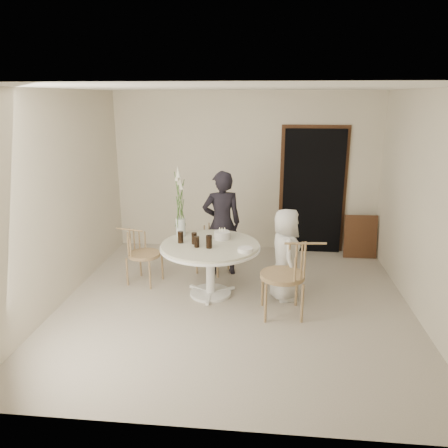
# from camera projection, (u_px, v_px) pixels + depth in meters

# --- Properties ---
(ground) EXTENTS (4.50, 4.50, 0.00)m
(ground) POSITION_uv_depth(u_px,v_px,m) (235.00, 304.00, 5.70)
(ground) COLOR beige
(ground) RESTS_ON ground
(room_shell) EXTENTS (4.50, 4.50, 4.50)m
(room_shell) POSITION_uv_depth(u_px,v_px,m) (236.00, 182.00, 5.25)
(room_shell) COLOR white
(room_shell) RESTS_ON ground
(doorway) EXTENTS (1.00, 0.10, 2.10)m
(doorway) POSITION_uv_depth(u_px,v_px,m) (313.00, 192.00, 7.38)
(doorway) COLOR black
(doorway) RESTS_ON ground
(door_trim) EXTENTS (1.12, 0.03, 2.22)m
(door_trim) POSITION_uv_depth(u_px,v_px,m) (313.00, 188.00, 7.41)
(door_trim) COLOR #522F1C
(door_trim) RESTS_ON ground
(table) EXTENTS (1.33, 1.33, 0.73)m
(table) POSITION_uv_depth(u_px,v_px,m) (210.00, 252.00, 5.80)
(table) COLOR white
(table) RESTS_ON ground
(picture_frame) EXTENTS (0.54, 0.18, 0.72)m
(picture_frame) POSITION_uv_depth(u_px,v_px,m) (360.00, 237.00, 7.27)
(picture_frame) COLOR #522F1C
(picture_frame) RESTS_ON ground
(chair_far) EXTENTS (0.54, 0.56, 0.78)m
(chair_far) POSITION_uv_depth(u_px,v_px,m) (216.00, 238.00, 6.71)
(chair_far) COLOR tan
(chair_far) RESTS_ON ground
(chair_right) EXTENTS (0.60, 0.56, 0.95)m
(chair_right) POSITION_uv_depth(u_px,v_px,m) (294.00, 268.00, 5.28)
(chair_right) COLOR tan
(chair_right) RESTS_ON ground
(chair_left) EXTENTS (0.54, 0.51, 0.80)m
(chair_left) POSITION_uv_depth(u_px,v_px,m) (137.00, 248.00, 6.26)
(chair_left) COLOR tan
(chair_left) RESTS_ON ground
(girl) EXTENTS (0.66, 0.52, 1.58)m
(girl) POSITION_uv_depth(u_px,v_px,m) (222.00, 223.00, 6.48)
(girl) COLOR black
(girl) RESTS_ON ground
(boy) EXTENTS (0.49, 0.66, 1.23)m
(boy) POSITION_uv_depth(u_px,v_px,m) (285.00, 255.00, 5.71)
(boy) COLOR silver
(boy) RESTS_ON ground
(birthday_cake) EXTENTS (0.22, 0.22, 0.16)m
(birthday_cake) POSITION_uv_depth(u_px,v_px,m) (222.00, 235.00, 5.96)
(birthday_cake) COLOR silver
(birthday_cake) RESTS_ON table
(cola_tumbler_a) EXTENTS (0.08, 0.08, 0.15)m
(cola_tumbler_a) POSITION_uv_depth(u_px,v_px,m) (197.00, 242.00, 5.63)
(cola_tumbler_a) COLOR black
(cola_tumbler_a) RESTS_ON table
(cola_tumbler_b) EXTENTS (0.09, 0.09, 0.17)m
(cola_tumbler_b) POSITION_uv_depth(u_px,v_px,m) (209.00, 242.00, 5.59)
(cola_tumbler_b) COLOR black
(cola_tumbler_b) RESTS_ON table
(cola_tumbler_c) EXTENTS (0.09, 0.09, 0.16)m
(cola_tumbler_c) POSITION_uv_depth(u_px,v_px,m) (181.00, 237.00, 5.80)
(cola_tumbler_c) COLOR black
(cola_tumbler_c) RESTS_ON table
(cola_tumbler_d) EXTENTS (0.08, 0.08, 0.15)m
(cola_tumbler_d) POSITION_uv_depth(u_px,v_px,m) (194.00, 238.00, 5.75)
(cola_tumbler_d) COLOR black
(cola_tumbler_d) RESTS_ON table
(plate_stack) EXTENTS (0.23, 0.23, 0.05)m
(plate_stack) POSITION_uv_depth(u_px,v_px,m) (245.00, 250.00, 5.48)
(plate_stack) COLOR white
(plate_stack) RESTS_ON table
(flower_vase) EXTENTS (0.13, 0.13, 0.99)m
(flower_vase) POSITION_uv_depth(u_px,v_px,m) (180.00, 207.00, 5.99)
(flower_vase) COLOR silver
(flower_vase) RESTS_ON table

